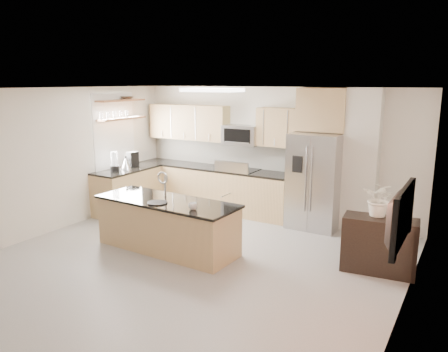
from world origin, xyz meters
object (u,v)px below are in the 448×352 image
Objects in this scene: flower_vase at (381,190)px; credenza at (379,245)px; island at (167,225)px; cup at (193,206)px; platter at (157,203)px; bowl at (127,97)px; microwave at (241,135)px; refrigerator at (315,181)px; blender at (114,163)px; coffee_maker at (132,160)px; range at (238,191)px; television at (392,215)px; kettle at (126,163)px.

credenza is at bearing -59.11° from flower_vase.
credenza is (3.16, 0.84, -0.01)m from island.
flower_vase is (2.45, 1.14, 0.31)m from cup.
platter is 0.94× the size of bowl.
microwave is 0.43× the size of refrigerator.
coffee_maker is (-0.02, 0.55, -0.02)m from blender.
range is 3.05m from bowl.
coffee_maker is at bearing -157.79° from range.
island reaches higher than platter.
coffee_maker is at bearing -154.94° from microwave.
refrigerator is 4.25m from bowl.
platter is 0.42× the size of flower_vase.
range is at bearing 22.21° from coffee_maker.
refrigerator is 13.90× the size of cup.
coffee_maker is 0.30× the size of television.
bowl reaches higher than blender.
coffee_maker reaches higher than cup.
coffee_maker reaches higher than credenza.
platter is 3.62m from television.
microwave is 2.45m from kettle.
credenza is at bearing 17.30° from island.
kettle is 0.84× the size of bowl.
flower_vase is at bearing -26.80° from microwave.
cup is at bearing -32.06° from bowl.
refrigerator is at bearing 56.25° from island.
blender is at bearing -100.45° from kettle.
platter is 3.34m from flower_vase.
bowl is (-3.91, -0.72, 1.49)m from refrigerator.
cup is at bearing -16.10° from island.
coffee_maker is 5.21m from flower_vase.
platter is (-1.70, -2.53, -0.05)m from refrigerator.
kettle is (-3.68, -1.09, 0.16)m from refrigerator.
flower_vase is (5.18, -0.58, 0.12)m from coffee_maker.
microwave is 0.99× the size of flower_vase.
kettle is 5.12m from flower_vase.
blender is 5.85m from television.
bowl reaches higher than platter.
refrigerator is at bearing 31.04° from television.
refrigerator is 3.62m from television.
island is (-0.02, -2.48, -1.21)m from microwave.
television is (5.76, -2.35, -1.03)m from bowl.
credenza is at bearing -7.87° from bowl.
cup is at bearing -23.35° from blender.
blender is (-2.71, 1.17, 0.21)m from cup.
island is 19.07× the size of cup.
blender is 0.28m from kettle.
kettle is 0.37× the size of flower_vase.
island is at bearing -31.39° from kettle.
cup is at bearing -155.02° from flower_vase.
flower_vase is (5.34, -0.67, -1.18)m from bowl.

